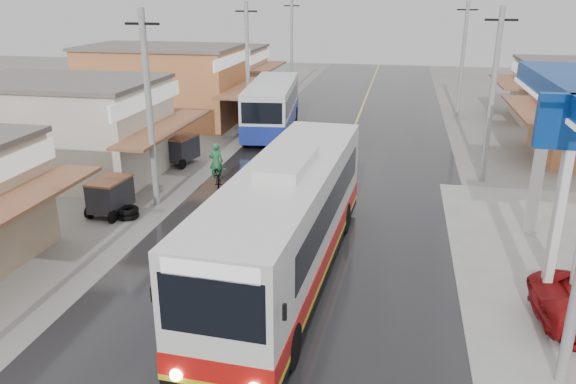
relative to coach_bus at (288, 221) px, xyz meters
The scene contains 12 objects.
ground 4.21m from the coach_bus, 86.74° to the right, with size 120.00×120.00×0.00m, color slate.
road 11.41m from the coach_bus, 88.91° to the left, with size 12.00×90.00×0.02m, color black.
centre_line 11.41m from the coach_bus, 88.91° to the left, with size 0.15×90.00×0.01m, color #D8CC4C.
shopfronts_left 19.24m from the coach_bus, 131.90° to the left, with size 11.00×44.00×5.20m, color tan, non-canonical shape.
utility_poles_left 14.13m from the coach_bus, 118.98° to the left, with size 1.60×50.00×8.00m, color gray, non-canonical shape.
utility_poles_right 13.50m from the coach_bus, 57.34° to the left, with size 1.60×36.00×8.00m, color gray, non-canonical shape.
coach_bus is the anchor object (origin of this frame).
second_bus 19.28m from the coach_bus, 104.44° to the left, with size 3.64×9.92×3.22m.
cyclist 9.32m from the coach_bus, 121.94° to the left, with size 1.31×2.12×2.16m.
tricycle_near 8.99m from the coach_bus, 155.02° to the left, with size 1.43×2.05×1.51m.
tricycle_far 13.66m from the coach_bus, 125.63° to the left, with size 1.62×2.16×1.50m.
tyre_stack 8.25m from the coach_bus, 154.07° to the left, with size 0.89×0.89×0.45m.
Camera 1 is at (2.92, -11.86, 8.55)m, focal length 35.00 mm.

